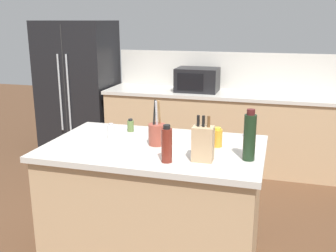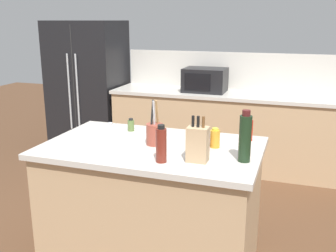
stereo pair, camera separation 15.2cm
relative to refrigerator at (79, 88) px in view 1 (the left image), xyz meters
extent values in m
cube|color=tan|center=(2.11, -0.05, -0.44)|extent=(3.15, 0.62, 0.90)
cube|color=beige|center=(2.11, -0.05, 0.03)|extent=(3.19, 0.66, 0.04)
cube|color=beige|center=(2.11, 0.27, 0.28)|extent=(3.15, 0.03, 0.46)
cube|color=tan|center=(1.81, -2.25, -0.44)|extent=(1.46, 0.88, 0.90)
cube|color=beige|center=(1.81, -2.25, 0.03)|extent=(1.52, 0.94, 0.04)
cube|color=black|center=(0.00, 0.00, 0.00)|extent=(0.94, 0.72, 1.78)
cube|color=#2D2D2D|center=(0.00, -0.36, 0.00)|extent=(0.01, 0.00, 1.69)
cylinder|color=#ADB2B7|center=(-0.06, -0.38, 0.00)|extent=(0.02, 0.02, 0.98)
cylinder|color=#ADB2B7|center=(0.06, -0.38, 0.00)|extent=(0.02, 0.02, 0.98)
cube|color=black|center=(1.65, -0.05, 0.19)|extent=(0.51, 0.38, 0.29)
cube|color=black|center=(1.61, -0.24, 0.19)|extent=(0.32, 0.01, 0.20)
cube|color=tan|center=(2.19, -2.46, 0.16)|extent=(0.13, 0.10, 0.22)
cylinder|color=black|center=(2.16, -2.46, 0.30)|extent=(0.02, 0.02, 0.07)
cylinder|color=black|center=(2.19, -2.46, 0.30)|extent=(0.02, 0.02, 0.07)
cylinder|color=brown|center=(2.22, -2.46, 0.30)|extent=(0.02, 0.02, 0.07)
cylinder|color=brown|center=(1.82, -2.23, 0.12)|extent=(0.12, 0.12, 0.15)
cylinder|color=olive|center=(1.83, -2.22, 0.28)|extent=(0.01, 0.05, 0.18)
cylinder|color=black|center=(1.80, -2.22, 0.28)|extent=(0.01, 0.05, 0.18)
cylinder|color=#B2B2B7|center=(1.82, -2.24, 0.28)|extent=(0.01, 0.03, 0.18)
cylinder|color=black|center=(2.47, -2.37, 0.19)|extent=(0.08, 0.08, 0.29)
cylinder|color=#4C1919|center=(2.47, -2.37, 0.36)|extent=(0.05, 0.05, 0.04)
cylinder|color=silver|center=(1.45, -2.18, 0.10)|extent=(0.05, 0.05, 0.10)
cylinder|color=#B2B2B7|center=(1.45, -2.18, 0.16)|extent=(0.04, 0.04, 0.02)
cylinder|color=#567038|center=(1.52, -1.96, 0.09)|extent=(0.05, 0.05, 0.09)
cylinder|color=black|center=(1.52, -1.96, 0.14)|extent=(0.03, 0.03, 0.02)
cylinder|color=red|center=(2.44, -1.91, 0.12)|extent=(0.04, 0.04, 0.15)
cylinder|color=green|center=(2.44, -1.91, 0.21)|extent=(0.03, 0.03, 0.02)
cylinder|color=gold|center=(2.23, -2.15, 0.11)|extent=(0.07, 0.07, 0.12)
cylinder|color=gold|center=(2.23, -2.15, 0.18)|extent=(0.04, 0.04, 0.02)
cylinder|color=#B73D1E|center=(2.17, -2.19, 0.09)|extent=(0.06, 0.06, 0.09)
cylinder|color=black|center=(2.17, -2.19, 0.14)|extent=(0.04, 0.04, 0.02)
cylinder|color=maroon|center=(1.98, -2.54, 0.15)|extent=(0.07, 0.07, 0.21)
cylinder|color=black|center=(1.98, -2.54, 0.27)|extent=(0.04, 0.04, 0.03)
camera|label=1|loc=(2.62, -4.75, 0.91)|focal=42.00mm
camera|label=2|loc=(2.76, -4.71, 0.91)|focal=42.00mm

